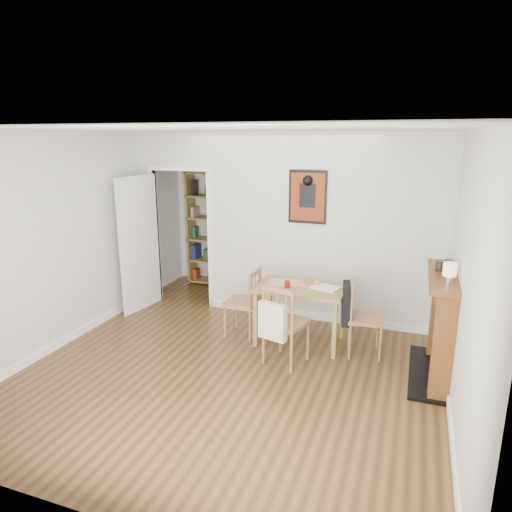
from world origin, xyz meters
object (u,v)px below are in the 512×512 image
at_px(chair_front, 285,323).
at_px(ceramic_jar_b, 448,264).
at_px(notebook, 326,288).
at_px(mantel_lamp, 450,271).
at_px(ceramic_jar_a, 440,266).
at_px(red_glass, 287,284).
at_px(chair_left, 243,303).
at_px(chair_right, 364,318).
at_px(bookshelf, 212,229).
at_px(fireplace, 443,323).
at_px(orange_fruit, 317,282).
at_px(dining_table, 300,293).

distance_m(chair_front, ceramic_jar_b, 1.88).
bearing_deg(notebook, mantel_lamp, -26.46).
bearing_deg(ceramic_jar_a, mantel_lamp, -80.62).
distance_m(chair_front, red_glass, 0.57).
xyz_separation_m(chair_left, notebook, (1.06, 0.06, 0.30)).
height_order(chair_right, bookshelf, bookshelf).
xyz_separation_m(chair_right, fireplace, (0.85, -0.25, 0.15)).
bearing_deg(bookshelf, chair_front, -49.92).
bearing_deg(orange_fruit, ceramic_jar_a, -12.51).
bearing_deg(mantel_lamp, ceramic_jar_b, 88.18).
bearing_deg(notebook, dining_table, -174.28).
xyz_separation_m(bookshelf, mantel_lamp, (3.68, -2.47, 0.30)).
bearing_deg(mantel_lamp, chair_right, 145.86).
bearing_deg(chair_front, ceramic_jar_a, 13.08).
bearing_deg(chair_right, orange_fruit, 165.47).
xyz_separation_m(chair_front, bookshelf, (-2.03, 2.42, 0.49)).
bearing_deg(bookshelf, notebook, -37.51).
bearing_deg(ceramic_jar_b, fireplace, -91.22).
xyz_separation_m(orange_fruit, mantel_lamp, (1.43, -0.72, 0.50)).
distance_m(mantel_lamp, ceramic_jar_b, 0.57).
bearing_deg(notebook, orange_fruit, 150.76).
distance_m(chair_right, red_glass, 0.99).
bearing_deg(orange_fruit, dining_table, -152.47).
distance_m(dining_table, bookshelf, 2.78).
bearing_deg(mantel_lamp, red_glass, 163.49).
height_order(chair_front, ceramic_jar_b, ceramic_jar_b).
bearing_deg(fireplace, mantel_lamp, -92.27).
xyz_separation_m(chair_front, red_glass, (-0.12, 0.47, 0.30)).
xyz_separation_m(fireplace, red_glass, (-1.78, 0.20, 0.18)).
relative_size(chair_front, notebook, 2.95).
relative_size(dining_table, mantel_lamp, 5.40).
height_order(notebook, ceramic_jar_a, ceramic_jar_a).
bearing_deg(dining_table, mantel_lamp, -21.07).
distance_m(chair_left, fireplace, 2.41).
height_order(chair_right, orange_fruit, chair_right).
xyz_separation_m(chair_right, chair_front, (-0.81, -0.51, 0.02)).
distance_m(orange_fruit, ceramic_jar_a, 1.46).
bearing_deg(chair_right, ceramic_jar_b, -0.29).
relative_size(chair_front, orange_fruit, 11.45).
bearing_deg(notebook, ceramic_jar_b, -4.00).
bearing_deg(dining_table, ceramic_jar_b, -2.19).
bearing_deg(bookshelf, orange_fruit, -37.90).
xyz_separation_m(fireplace, mantel_lamp, (-0.01, -0.32, 0.67)).
bearing_deg(fireplace, ceramic_jar_a, 129.74).
xyz_separation_m(dining_table, bookshelf, (-2.06, 1.85, 0.32)).
height_order(ceramic_jar_a, ceramic_jar_b, ceramic_jar_a).
xyz_separation_m(chair_left, bookshelf, (-1.31, 1.88, 0.53)).
xyz_separation_m(chair_left, red_glass, (0.61, -0.07, 0.34)).
bearing_deg(dining_table, orange_fruit, 27.53).
height_order(chair_left, red_glass, chair_left).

